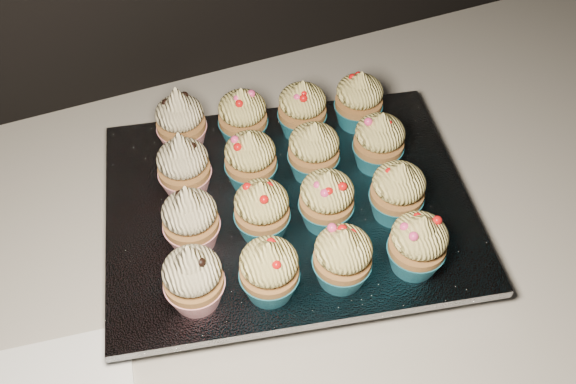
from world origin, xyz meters
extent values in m
cube|color=beige|center=(0.00, 1.70, 0.88)|extent=(2.44, 0.64, 0.04)
cube|color=black|center=(0.04, 1.69, 0.91)|extent=(0.45, 0.38, 0.02)
cube|color=silver|center=(0.04, 1.69, 0.93)|extent=(0.49, 0.42, 0.01)
cone|color=#B3182D|center=(-0.10, 1.60, 0.95)|extent=(0.06, 0.06, 0.03)
ellipsoid|color=beige|center=(-0.10, 1.60, 0.99)|extent=(0.06, 0.06, 0.04)
cone|color=beige|center=(-0.10, 1.60, 1.02)|extent=(0.03, 0.03, 0.03)
cone|color=#1C6C84|center=(-0.03, 1.58, 0.95)|extent=(0.06, 0.06, 0.03)
ellipsoid|color=#ECD777|center=(-0.03, 1.58, 0.99)|extent=(0.06, 0.06, 0.04)
cone|color=#ECD777|center=(-0.03, 1.58, 1.01)|extent=(0.03, 0.03, 0.02)
cone|color=#1C6C84|center=(0.05, 1.57, 0.95)|extent=(0.06, 0.06, 0.03)
ellipsoid|color=#ECD777|center=(0.05, 1.57, 0.99)|extent=(0.06, 0.06, 0.04)
cone|color=#ECD777|center=(0.05, 1.57, 1.01)|extent=(0.03, 0.03, 0.02)
cone|color=#1C6C84|center=(0.13, 1.55, 0.95)|extent=(0.06, 0.06, 0.03)
ellipsoid|color=#ECD777|center=(0.13, 1.55, 0.99)|extent=(0.06, 0.06, 0.04)
cone|color=#ECD777|center=(0.13, 1.55, 1.01)|extent=(0.03, 0.03, 0.02)
cone|color=#B3182D|center=(-0.08, 1.68, 0.95)|extent=(0.06, 0.06, 0.03)
ellipsoid|color=beige|center=(-0.08, 1.68, 0.99)|extent=(0.06, 0.06, 0.04)
cone|color=beige|center=(-0.08, 1.68, 1.02)|extent=(0.03, 0.03, 0.03)
cone|color=#1C6C84|center=(-0.01, 1.66, 0.95)|extent=(0.06, 0.06, 0.03)
ellipsoid|color=#ECD777|center=(-0.01, 1.66, 0.99)|extent=(0.06, 0.06, 0.04)
cone|color=#ECD777|center=(-0.01, 1.66, 1.01)|extent=(0.03, 0.03, 0.02)
cone|color=#1C6C84|center=(0.07, 1.65, 0.95)|extent=(0.06, 0.06, 0.03)
ellipsoid|color=#ECD777|center=(0.07, 1.65, 0.99)|extent=(0.06, 0.06, 0.04)
cone|color=#ECD777|center=(0.07, 1.65, 1.01)|extent=(0.03, 0.03, 0.02)
cone|color=#1C6C84|center=(0.15, 1.63, 0.95)|extent=(0.06, 0.06, 0.03)
ellipsoid|color=#ECD777|center=(0.15, 1.63, 0.99)|extent=(0.06, 0.06, 0.04)
cone|color=#ECD777|center=(0.15, 1.63, 1.01)|extent=(0.03, 0.03, 0.02)
cone|color=#B3182D|center=(-0.07, 1.76, 0.95)|extent=(0.06, 0.06, 0.03)
ellipsoid|color=beige|center=(-0.07, 1.76, 0.99)|extent=(0.06, 0.06, 0.04)
cone|color=beige|center=(-0.07, 1.76, 1.02)|extent=(0.03, 0.03, 0.03)
cone|color=#1C6C84|center=(0.01, 1.74, 0.95)|extent=(0.06, 0.06, 0.03)
ellipsoid|color=#ECD777|center=(0.01, 1.74, 0.99)|extent=(0.06, 0.06, 0.04)
cone|color=#ECD777|center=(0.01, 1.74, 1.01)|extent=(0.03, 0.03, 0.02)
cone|color=#1C6C84|center=(0.08, 1.72, 0.95)|extent=(0.06, 0.06, 0.03)
ellipsoid|color=#ECD777|center=(0.08, 1.72, 0.99)|extent=(0.06, 0.06, 0.04)
cone|color=#ECD777|center=(0.08, 1.72, 1.01)|extent=(0.03, 0.03, 0.02)
cone|color=#1C6C84|center=(0.16, 1.71, 0.95)|extent=(0.06, 0.06, 0.03)
ellipsoid|color=#ECD777|center=(0.16, 1.71, 0.99)|extent=(0.06, 0.06, 0.04)
cone|color=#ECD777|center=(0.16, 1.71, 1.01)|extent=(0.03, 0.03, 0.02)
cone|color=#B3182D|center=(-0.05, 1.83, 0.95)|extent=(0.06, 0.06, 0.03)
ellipsoid|color=beige|center=(-0.05, 1.83, 0.99)|extent=(0.06, 0.06, 0.04)
cone|color=beige|center=(-0.05, 1.83, 1.02)|extent=(0.03, 0.03, 0.03)
cone|color=#1C6C84|center=(0.03, 1.81, 0.95)|extent=(0.06, 0.06, 0.03)
ellipsoid|color=#ECD777|center=(0.03, 1.81, 0.99)|extent=(0.06, 0.06, 0.04)
cone|color=#ECD777|center=(0.03, 1.81, 1.01)|extent=(0.03, 0.03, 0.02)
cone|color=#1C6C84|center=(0.10, 1.80, 0.95)|extent=(0.06, 0.06, 0.03)
ellipsoid|color=#ECD777|center=(0.10, 1.80, 0.99)|extent=(0.06, 0.06, 0.04)
cone|color=#ECD777|center=(0.10, 1.80, 1.01)|extent=(0.03, 0.03, 0.02)
cone|color=#1C6C84|center=(0.17, 1.78, 0.95)|extent=(0.06, 0.06, 0.03)
ellipsoid|color=#ECD777|center=(0.17, 1.78, 0.99)|extent=(0.06, 0.06, 0.04)
cone|color=#ECD777|center=(0.17, 1.78, 1.01)|extent=(0.03, 0.03, 0.02)
camera|label=1|loc=(-0.15, 1.23, 1.52)|focal=40.00mm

